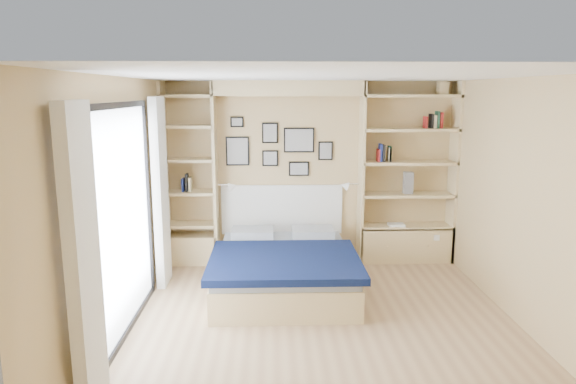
{
  "coord_description": "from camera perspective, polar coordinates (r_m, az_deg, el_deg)",
  "views": [
    {
      "loc": [
        -0.52,
        -4.85,
        2.35
      ],
      "look_at": [
        -0.34,
        0.9,
        1.23
      ],
      "focal_mm": 32.0,
      "sensor_mm": 36.0,
      "label": 1
    }
  ],
  "objects": [
    {
      "name": "ground",
      "position": [
        5.41,
        4.07,
        -14.73
      ],
      "size": [
        4.5,
        4.5,
        0.0
      ],
      "primitive_type": "plane",
      "color": "tan",
      "rests_on": "ground"
    },
    {
      "name": "room_shell",
      "position": [
        6.5,
        -0.54,
        -0.27
      ],
      "size": [
        4.5,
        4.5,
        4.5
      ],
      "color": "tan",
      "rests_on": "ground"
    },
    {
      "name": "bed",
      "position": [
        6.26,
        -0.47,
        -8.34
      ],
      "size": [
        1.7,
        2.24,
        1.07
      ],
      "color": "#DEC488",
      "rests_on": "ground"
    },
    {
      "name": "photo_gallery",
      "position": [
        7.11,
        -1.21,
        5.02
      ],
      "size": [
        1.48,
        0.02,
        0.82
      ],
      "color": "black",
      "rests_on": "ground"
    },
    {
      "name": "reading_lamps",
      "position": [
        6.96,
        0.08,
        0.7
      ],
      "size": [
        1.92,
        0.12,
        0.15
      ],
      "color": "silver",
      "rests_on": "ground"
    },
    {
      "name": "shelf_decor",
      "position": [
        7.13,
        11.28,
        5.4
      ],
      "size": [
        3.61,
        0.23,
        2.03
      ],
      "color": "#A51E1E",
      "rests_on": "ground"
    },
    {
      "name": "deck_chair",
      "position": [
        6.86,
        -28.37,
        -7.06
      ],
      "size": [
        0.64,
        0.87,
        0.79
      ],
      "rotation": [
        0.0,
        0.0,
        0.24
      ],
      "color": "tan",
      "rests_on": "ground"
    }
  ]
}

